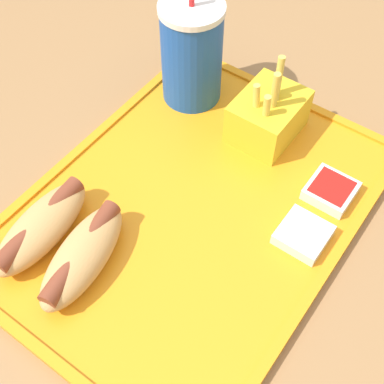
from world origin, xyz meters
name	(u,v)px	position (x,y,z in m)	size (l,w,h in m)	color
dining_table	(204,324)	(0.00, 0.00, 0.39)	(1.40, 1.11, 0.78)	olive
food_tray	(192,209)	(-0.03, 0.01, 0.78)	(0.48, 0.36, 0.01)	orange
soda_cup	(192,53)	(0.13, 0.12, 0.86)	(0.08, 0.08, 0.18)	#194CA5
hot_dog_far	(41,227)	(-0.16, 0.12, 0.81)	(0.15, 0.06, 0.04)	tan
hot_dog_near	(82,255)	(-0.16, 0.06, 0.81)	(0.15, 0.08, 0.04)	tan
fries_carton	(267,115)	(0.13, 0.00, 0.82)	(0.10, 0.08, 0.12)	gold
sauce_cup_mayo	(303,234)	(0.01, -0.12, 0.79)	(0.05, 0.05, 0.02)	silver
sauce_cup_ketchup	(331,190)	(0.09, -0.12, 0.79)	(0.05, 0.05, 0.02)	silver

